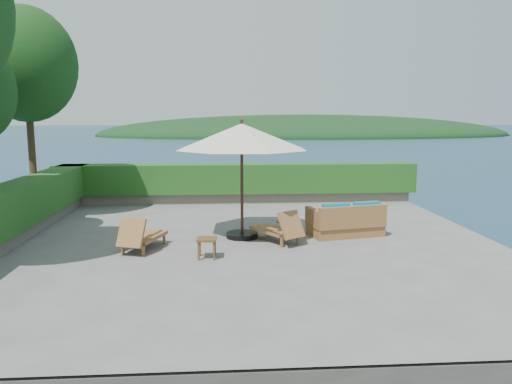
{
  "coord_description": "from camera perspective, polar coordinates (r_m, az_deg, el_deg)",
  "views": [
    {
      "loc": [
        -0.57,
        -11.56,
        3.01
      ],
      "look_at": [
        0.3,
        0.8,
        1.1
      ],
      "focal_mm": 35.0,
      "sensor_mm": 36.0,
      "label": 1
    }
  ],
  "objects": [
    {
      "name": "patio_umbrella",
      "position": [
        12.1,
        -1.64,
        6.23
      ],
      "size": [
        4.16,
        4.16,
        2.93
      ],
      "rotation": [
        0.0,
        0.0,
        0.33
      ],
      "color": "black",
      "rests_on": "ground"
    },
    {
      "name": "ground",
      "position": [
        11.96,
        -1.17,
        -5.81
      ],
      "size": [
        12.0,
        12.0,
        0.0
      ],
      "primitive_type": "plane",
      "color": "slate",
      "rests_on": "ground"
    },
    {
      "name": "offshore_island",
      "position": [
        153.82,
        5.58,
        6.47
      ],
      "size": [
        126.0,
        57.6,
        12.6
      ],
      "primitive_type": "ellipsoid",
      "color": "black",
      "rests_on": "ocean"
    },
    {
      "name": "ocean",
      "position": [
        13.04,
        -1.13,
        -18.68
      ],
      "size": [
        600.0,
        600.0,
        0.0
      ],
      "primitive_type": "plane",
      "color": "#18314B",
      "rests_on": "ground"
    },
    {
      "name": "wicker_loveseat",
      "position": [
        12.77,
        10.27,
        -3.42
      ],
      "size": [
        1.98,
        1.3,
        0.9
      ],
      "rotation": [
        0.0,
        0.0,
        0.22
      ],
      "color": "brown",
      "rests_on": "ground"
    },
    {
      "name": "lounge_right",
      "position": [
        11.91,
        2.62,
        -4.19
      ],
      "size": [
        1.27,
        1.5,
        0.82
      ],
      "rotation": [
        0.0,
        0.0,
        0.59
      ],
      "color": "brown",
      "rests_on": "ground"
    },
    {
      "name": "foundation",
      "position": [
        12.44,
        -1.15,
        -12.74
      ],
      "size": [
        12.0,
        12.0,
        3.0
      ],
      "primitive_type": "cube",
      "color": "#5E544B",
      "rests_on": "ocean"
    },
    {
      "name": "hedge_left",
      "position": [
        12.79,
        -27.13,
        -1.93
      ],
      "size": [
        0.9,
        12.4,
        1.0
      ],
      "primitive_type": "cube",
      "color": "#1E4513",
      "rests_on": "planter_wall_left"
    },
    {
      "name": "side_table",
      "position": [
        10.66,
        -5.64,
        -5.66
      ],
      "size": [
        0.43,
        0.43,
        0.44
      ],
      "rotation": [
        0.0,
        0.0,
        -0.05
      ],
      "color": "brown",
      "rests_on": "ground"
    },
    {
      "name": "hedge_far",
      "position": [
        17.31,
        -2.11,
        1.58
      ],
      "size": [
        12.4,
        0.9,
        1.0
      ],
      "primitive_type": "cube",
      "color": "#1E4513",
      "rests_on": "planter_wall_far"
    },
    {
      "name": "planter_wall_far",
      "position": [
        17.4,
        -2.09,
        -0.61
      ],
      "size": [
        12.0,
        0.6,
        0.36
      ],
      "primitive_type": "cube",
      "color": "gray",
      "rests_on": "ground"
    },
    {
      "name": "planter_wall_left",
      "position": [
        12.92,
        -26.92,
        -4.86
      ],
      "size": [
        0.6,
        12.0,
        0.36
      ],
      "primitive_type": "cube",
      "color": "gray",
      "rests_on": "ground"
    },
    {
      "name": "lounge_left",
      "position": [
        11.5,
        -12.98,
        -4.89
      ],
      "size": [
        1.0,
        1.52,
        0.81
      ],
      "rotation": [
        0.0,
        0.0,
        -0.33
      ],
      "color": "brown",
      "rests_on": "ground"
    },
    {
      "name": "tree_far",
      "position": [
        15.79,
        -24.8,
        13.04
      ],
      "size": [
        2.8,
        2.8,
        6.03
      ],
      "color": "#45321A",
      "rests_on": "ground"
    }
  ]
}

